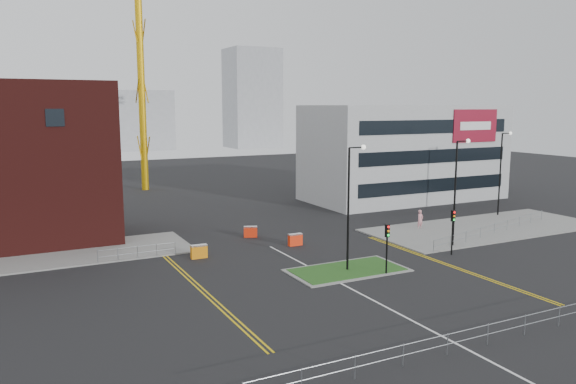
# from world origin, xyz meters

# --- Properties ---
(ground) EXTENTS (200.00, 200.00, 0.00)m
(ground) POSITION_xyz_m (0.00, 0.00, 0.00)
(ground) COLOR black
(ground) RESTS_ON ground
(pavement_left) EXTENTS (28.00, 8.00, 0.12)m
(pavement_left) POSITION_xyz_m (-20.00, 22.00, 0.06)
(pavement_left) COLOR slate
(pavement_left) RESTS_ON ground
(pavement_right) EXTENTS (24.00, 10.00, 0.12)m
(pavement_right) POSITION_xyz_m (22.00, 14.00, 0.06)
(pavement_right) COLOR slate
(pavement_right) RESTS_ON ground
(island_kerb) EXTENTS (8.60, 4.60, 0.08)m
(island_kerb) POSITION_xyz_m (2.00, 8.00, 0.04)
(island_kerb) COLOR slate
(island_kerb) RESTS_ON ground
(grass_island) EXTENTS (8.00, 4.00, 0.12)m
(grass_island) POSITION_xyz_m (2.00, 8.00, 0.06)
(grass_island) COLOR #1C4717
(grass_island) RESTS_ON ground
(office_block) EXTENTS (25.00, 12.20, 12.00)m
(office_block) POSITION_xyz_m (26.01, 31.97, 6.00)
(office_block) COLOR #A2A5A7
(office_block) RESTS_ON ground
(tower_crane) EXTENTS (52.56, 8.83, 37.06)m
(tower_crane) POSITION_xyz_m (3.82, 54.13, 25.62)
(tower_crane) COLOR #D59E0C
(tower_crane) RESTS_ON ground
(streetlamp_island) EXTENTS (1.46, 0.36, 9.18)m
(streetlamp_island) POSITION_xyz_m (2.22, 8.00, 5.41)
(streetlamp_island) COLOR black
(streetlamp_island) RESTS_ON ground
(streetlamp_right_near) EXTENTS (1.46, 0.36, 9.18)m
(streetlamp_right_near) POSITION_xyz_m (14.22, 10.00, 5.41)
(streetlamp_right_near) COLOR black
(streetlamp_right_near) RESTS_ON ground
(streetlamp_right_far) EXTENTS (1.46, 0.36, 9.18)m
(streetlamp_right_far) POSITION_xyz_m (28.22, 18.00, 5.41)
(streetlamp_right_far) COLOR black
(streetlamp_right_far) RESTS_ON ground
(traffic_light_island) EXTENTS (0.28, 0.33, 3.65)m
(traffic_light_island) POSITION_xyz_m (4.00, 5.98, 2.57)
(traffic_light_island) COLOR black
(traffic_light_island) RESTS_ON ground
(traffic_light_right) EXTENTS (0.28, 0.33, 3.65)m
(traffic_light_right) POSITION_xyz_m (12.00, 7.98, 2.57)
(traffic_light_right) COLOR black
(traffic_light_right) RESTS_ON ground
(railing_front) EXTENTS (24.05, 0.05, 1.10)m
(railing_front) POSITION_xyz_m (0.00, -6.00, 0.78)
(railing_front) COLOR gray
(railing_front) RESTS_ON ground
(railing_left) EXTENTS (6.05, 0.05, 1.10)m
(railing_left) POSITION_xyz_m (-11.00, 18.00, 0.74)
(railing_left) COLOR gray
(railing_left) RESTS_ON ground
(railing_right) EXTENTS (19.05, 5.05, 1.10)m
(railing_right) POSITION_xyz_m (20.50, 11.50, 0.78)
(railing_right) COLOR gray
(railing_right) RESTS_ON ground
(centre_line) EXTENTS (0.15, 30.00, 0.01)m
(centre_line) POSITION_xyz_m (0.00, 2.00, 0.01)
(centre_line) COLOR silver
(centre_line) RESTS_ON ground
(yellow_left_a) EXTENTS (0.12, 24.00, 0.01)m
(yellow_left_a) POSITION_xyz_m (-9.00, 10.00, 0.01)
(yellow_left_a) COLOR gold
(yellow_left_a) RESTS_ON ground
(yellow_left_b) EXTENTS (0.12, 24.00, 0.01)m
(yellow_left_b) POSITION_xyz_m (-8.70, 10.00, 0.01)
(yellow_left_b) COLOR gold
(yellow_left_b) RESTS_ON ground
(yellow_right_a) EXTENTS (0.12, 20.00, 0.01)m
(yellow_right_a) POSITION_xyz_m (9.50, 6.00, 0.01)
(yellow_right_a) COLOR gold
(yellow_right_a) RESTS_ON ground
(yellow_right_b) EXTENTS (0.12, 20.00, 0.01)m
(yellow_right_b) POSITION_xyz_m (9.80, 6.00, 0.01)
(yellow_right_b) COLOR gold
(yellow_right_b) RESTS_ON ground
(skyline_b) EXTENTS (24.00, 12.00, 16.00)m
(skyline_b) POSITION_xyz_m (10.00, 130.00, 8.00)
(skyline_b) COLOR gray
(skyline_b) RESTS_ON ground
(skyline_c) EXTENTS (14.00, 12.00, 28.00)m
(skyline_c) POSITION_xyz_m (45.00, 125.00, 14.00)
(skyline_c) COLOR gray
(skyline_c) RESTS_ON ground
(skyline_d) EXTENTS (30.00, 12.00, 12.00)m
(skyline_d) POSITION_xyz_m (-8.00, 140.00, 6.00)
(skyline_d) COLOR gray
(skyline_d) RESTS_ON ground
(pedestrian) EXTENTS (0.77, 0.56, 1.94)m
(pedestrian) POSITION_xyz_m (15.90, 16.50, 0.97)
(pedestrian) COLOR pink
(pedestrian) RESTS_ON ground
(barrier_left) EXTENTS (1.30, 0.47, 1.09)m
(barrier_left) POSITION_xyz_m (-6.58, 16.23, 0.59)
(barrier_left) COLOR orange
(barrier_left) RESTS_ON ground
(barrier_mid) EXTENTS (1.28, 0.84, 1.03)m
(barrier_mid) POSITION_xyz_m (-0.13, 20.98, 0.56)
(barrier_mid) COLOR red
(barrier_mid) RESTS_ON ground
(barrier_right) EXTENTS (1.24, 0.42, 1.04)m
(barrier_right) POSITION_xyz_m (2.09, 16.38, 0.57)
(barrier_right) COLOR #FF310E
(barrier_right) RESTS_ON ground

